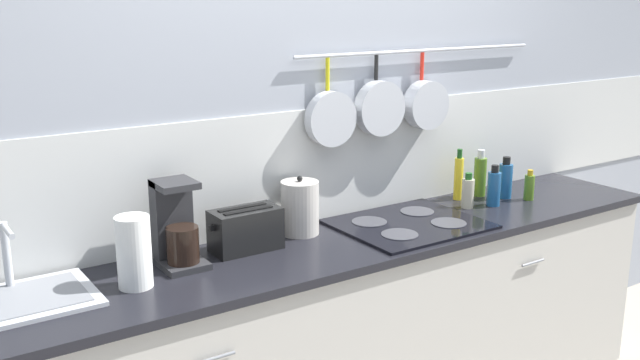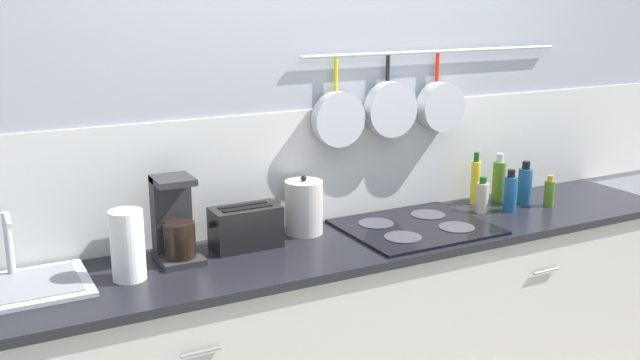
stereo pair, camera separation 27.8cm
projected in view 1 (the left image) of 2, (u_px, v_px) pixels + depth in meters
The scene contains 15 objects.
wall_back at pixel (316, 139), 3.12m from camera, with size 7.20×0.16×2.60m.
cabinet_base at pixel (356, 341), 3.07m from camera, with size 3.14×0.54×0.88m.
countertop at pixel (357, 241), 2.96m from camera, with size 3.18×0.56×0.03m.
sink_basin at pixel (18, 297), 2.32m from camera, with size 0.48×0.36×0.24m.
paper_towel_roll at pixel (134, 252), 2.42m from camera, with size 0.12×0.12×0.25m.
coffee_maker at pixel (176, 229), 2.63m from camera, with size 0.16×0.21×0.32m.
toaster at pixel (246, 229), 2.79m from camera, with size 0.29×0.14×0.17m.
kettle at pixel (300, 208), 2.98m from camera, with size 0.16×0.16×0.25m.
cooktop at pixel (409, 224), 3.11m from camera, with size 0.61×0.52×0.01m.
bottle_sesame_oil at pixel (468, 192), 3.35m from camera, with size 0.06×0.06×0.17m.
bottle_cooking_wine at pixel (459, 177), 3.48m from camera, with size 0.04×0.04×0.25m.
bottle_vinegar at pixel (494, 188), 3.38m from camera, with size 0.06×0.06×0.20m.
bottle_hot_sauce at pixel (480, 175), 3.55m from camera, with size 0.06×0.06×0.23m.
bottle_dish_soap at pixel (505, 180), 3.52m from camera, with size 0.07×0.07×0.21m.
bottle_olive_oil at pixel (529, 187), 3.49m from camera, with size 0.05×0.05×0.15m.
Camera 1 is at (-1.68, -2.24, 1.88)m, focal length 40.00 mm.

